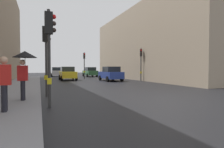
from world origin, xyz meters
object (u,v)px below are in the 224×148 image
object	(u,v)px
car_yellow_taxi	(68,73)
car_blue_van	(111,74)
car_silver_hatchback	(57,72)
traffic_light_mid_street	(141,59)
pedestrian_with_umbrella	(24,62)
car_green_estate	(90,72)
traffic_light_near_right	(47,47)
traffic_light_near_left	(50,40)
traffic_light_far_median	(84,61)
pedestrian_in_red_jacket	(4,81)

from	to	relation	value
car_yellow_taxi	car_blue_van	bearing A→B (deg)	-37.47
car_silver_hatchback	car_yellow_taxi	world-z (taller)	same
traffic_light_mid_street	car_yellow_taxi	xyz separation A→B (m)	(-7.99, 5.26, -1.86)
traffic_light_mid_street	pedestrian_with_umbrella	xyz separation A→B (m)	(-12.05, -10.32, -0.90)
car_silver_hatchback	car_blue_van	xyz separation A→B (m)	(5.11, -15.14, 0.00)
car_green_estate	pedestrian_with_umbrella	world-z (taller)	pedestrian_with_umbrella
traffic_light_near_right	traffic_light_mid_street	bearing A→B (deg)	37.76
traffic_light_near_left	pedestrian_with_umbrella	xyz separation A→B (m)	(-0.98, 1.29, -0.79)
traffic_light_far_median	traffic_light_near_left	xyz separation A→B (m)	(-5.81, -18.94, -0.06)
traffic_light_near_right	pedestrian_with_umbrella	world-z (taller)	traffic_light_near_right
traffic_light_mid_street	car_green_estate	distance (m)	14.12
car_blue_van	pedestrian_with_umbrella	size ratio (longest dim) A/B	1.97
traffic_light_mid_street	car_green_estate	world-z (taller)	traffic_light_mid_street
car_silver_hatchback	car_green_estate	bearing A→B (deg)	-27.94
traffic_light_mid_street	car_silver_hatchback	distance (m)	18.88
traffic_light_far_median	car_yellow_taxi	distance (m)	3.87
pedestrian_in_red_jacket	car_green_estate	bearing A→B (deg)	69.36
traffic_light_near_left	pedestrian_with_umbrella	world-z (taller)	traffic_light_near_left
traffic_light_near_left	car_green_estate	world-z (taller)	traffic_light_near_left
car_green_estate	pedestrian_in_red_jacket	distance (m)	27.92
traffic_light_near_right	pedestrian_with_umbrella	bearing A→B (deg)	-119.32
traffic_light_mid_street	traffic_light_near_right	size ratio (longest dim) A/B	1.01
traffic_light_near_left	traffic_light_mid_street	size ratio (longest dim) A/B	0.96
traffic_light_near_right	car_silver_hatchback	size ratio (longest dim) A/B	0.93
traffic_light_near_right	car_blue_van	world-z (taller)	traffic_light_near_right
car_silver_hatchback	pedestrian_in_red_jacket	world-z (taller)	pedestrian_in_red_jacket
pedestrian_in_red_jacket	traffic_light_near_left	bearing A→B (deg)	28.20
traffic_light_far_median	traffic_light_mid_street	world-z (taller)	traffic_light_mid_street
car_green_estate	pedestrian_in_red_jacket	world-z (taller)	pedestrian_in_red_jacket
car_green_estate	car_blue_van	distance (m)	12.10
car_green_estate	car_blue_van	size ratio (longest dim) A/B	1.01
car_silver_hatchback	pedestrian_in_red_jacket	distance (m)	29.47
traffic_light_mid_street	pedestrian_in_red_jacket	world-z (taller)	traffic_light_mid_street
traffic_light_far_median	traffic_light_near_left	bearing A→B (deg)	-107.05
traffic_light_near_left	pedestrian_in_red_jacket	distance (m)	2.21
car_green_estate	car_silver_hatchback	bearing A→B (deg)	152.06
car_green_estate	pedestrian_with_umbrella	xyz separation A→B (m)	(-9.39, -24.07, 0.96)
traffic_light_mid_street	car_yellow_taxi	distance (m)	9.74
traffic_light_near_right	pedestrian_with_umbrella	distance (m)	2.18
traffic_light_mid_street	pedestrian_with_umbrella	distance (m)	15.89
traffic_light_near_right	car_silver_hatchback	distance (m)	25.58
traffic_light_near_right	pedestrian_in_red_jacket	distance (m)	4.36
traffic_light_near_left	pedestrian_in_red_jacket	size ratio (longest dim) A/B	2.16
traffic_light_mid_street	car_silver_hatchback	world-z (taller)	traffic_light_mid_street
traffic_light_near_left	car_green_estate	bearing A→B (deg)	71.66
car_silver_hatchback	car_green_estate	distance (m)	6.51
traffic_light_mid_street	pedestrian_in_red_jacket	distance (m)	17.67
traffic_light_mid_street	pedestrian_with_umbrella	world-z (taller)	traffic_light_mid_street
traffic_light_near_left	car_yellow_taxi	size ratio (longest dim) A/B	0.90
car_yellow_taxi	pedestrian_in_red_jacket	world-z (taller)	pedestrian_in_red_jacket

